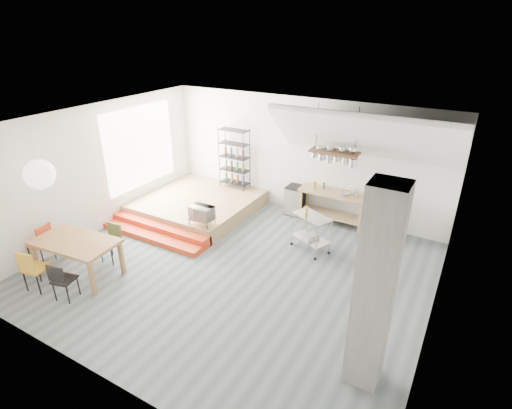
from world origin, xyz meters
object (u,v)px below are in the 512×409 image
Objects in this scene: rolling_cart at (311,228)px; mini_fridge at (295,200)px; stove at (386,218)px; dining_table at (76,244)px.

rolling_cart is 2.00m from mini_fridge.
stove is 2.09m from rolling_cart.
rolling_cart reaches higher than dining_table.
dining_table is 2.24× the size of mini_fridge.
stove is at bearing 38.26° from dining_table.
stove is at bearing -1.01° from mini_fridge.
stove is 7.22m from dining_table.
mini_fridge is at bearing 178.99° from stove.
stove reaches higher than rolling_cart.
mini_fridge is at bearing 149.81° from rolling_cart.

